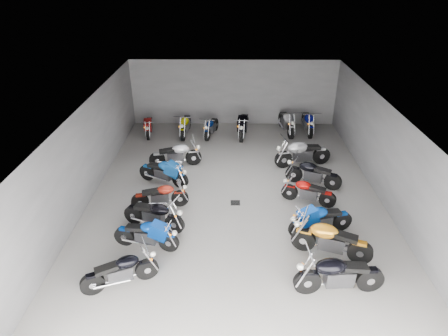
{
  "coord_description": "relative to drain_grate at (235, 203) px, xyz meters",
  "views": [
    {
      "loc": [
        -0.25,
        -12.02,
        7.32
      ],
      "look_at": [
        -0.39,
        0.15,
        1.0
      ],
      "focal_mm": 32.0,
      "sensor_mm": 36.0,
      "label": 1
    }
  ],
  "objects": [
    {
      "name": "motorcycle_back_a",
      "position": [
        -4.0,
        5.99,
        0.45
      ],
      "size": [
        0.43,
        1.91,
        0.84
      ],
      "rotation": [
        0.0,
        0.0,
        3.25
      ],
      "color": "black",
      "rests_on": "ground"
    },
    {
      "name": "motorcycle_back_e",
      "position": [
        2.51,
        6.32,
        0.54
      ],
      "size": [
        0.56,
        2.28,
        1.01
      ],
      "rotation": [
        0.0,
        0.0,
        3.29
      ],
      "color": "black",
      "rests_on": "ground"
    },
    {
      "name": "drain_grate",
      "position": [
        0.0,
        0.0,
        0.0
      ],
      "size": [
        0.32,
        0.32,
        0.01
      ],
      "primitive_type": "cube",
      "color": "black",
      "rests_on": "ground"
    },
    {
      "name": "motorcycle_right_d",
      "position": [
        2.43,
        0.04,
        0.44
      ],
      "size": [
        1.77,
        0.8,
        0.82
      ],
      "rotation": [
        0.0,
        0.0,
        1.19
      ],
      "color": "black",
      "rests_on": "ground"
    },
    {
      "name": "motorcycle_right_f",
      "position": [
        2.68,
        2.83,
        0.55
      ],
      "size": [
        2.29,
        0.7,
        1.02
      ],
      "rotation": [
        0.0,
        0.0,
        1.8
      ],
      "color": "black",
      "rests_on": "ground"
    },
    {
      "name": "motorcycle_left_e",
      "position": [
        -2.6,
        1.3,
        0.48
      ],
      "size": [
        1.91,
        0.95,
        0.89
      ],
      "rotation": [
        0.0,
        0.0,
        -1.99
      ],
      "color": "black",
      "rests_on": "ground"
    },
    {
      "name": "motorcycle_left_c",
      "position": [
        -2.49,
        -1.46,
        0.48
      ],
      "size": [
        1.96,
        0.81,
        0.9
      ],
      "rotation": [
        0.0,
        0.0,
        -1.91
      ],
      "color": "black",
      "rests_on": "ground"
    },
    {
      "name": "wall_right",
      "position": [
        5.0,
        0.5,
        1.59
      ],
      "size": [
        0.1,
        14.0,
        3.2
      ],
      "primitive_type": "cube",
      "color": "gray",
      "rests_on": "ground"
    },
    {
      "name": "motorcycle_right_e",
      "position": [
        2.81,
        1.24,
        0.49
      ],
      "size": [
        1.94,
        0.95,
        0.91
      ],
      "rotation": [
        0.0,
        0.0,
        1.16
      ],
      "color": "black",
      "rests_on": "ground"
    },
    {
      "name": "motorcycle_left_f",
      "position": [
        -2.33,
        2.75,
        0.49
      ],
      "size": [
        2.08,
        0.55,
        0.92
      ],
      "rotation": [
        0.0,
        0.0,
        -1.39
      ],
      "color": "black",
      "rests_on": "ground"
    },
    {
      "name": "motorcycle_right_a",
      "position": [
        2.45,
        -4.06,
        0.53
      ],
      "size": [
        2.26,
        0.48,
        0.99
      ],
      "rotation": [
        0.0,
        0.0,
        1.64
      ],
      "color": "black",
      "rests_on": "ground"
    },
    {
      "name": "motorcycle_left_d",
      "position": [
        -2.48,
        -0.31,
        0.45
      ],
      "size": [
        1.88,
        0.5,
        0.83
      ],
      "rotation": [
        0.0,
        0.0,
        -1.4
      ],
      "color": "black",
      "rests_on": "ground"
    },
    {
      "name": "motorcycle_back_c",
      "position": [
        -1.05,
        5.9,
        0.44
      ],
      "size": [
        0.6,
        1.85,
        0.83
      ],
      "rotation": [
        0.0,
        0.0,
        2.89
      ],
      "color": "black",
      "rests_on": "ground"
    },
    {
      "name": "motorcycle_back_f",
      "position": [
        3.52,
        6.36,
        0.52
      ],
      "size": [
        0.43,
        2.2,
        0.97
      ],
      "rotation": [
        0.0,
        0.0,
        3.15
      ],
      "color": "black",
      "rests_on": "ground"
    },
    {
      "name": "motorcycle_right_c",
      "position": [
        2.5,
        -1.68,
        0.49
      ],
      "size": [
        2.0,
        0.7,
        0.9
      ],
      "rotation": [
        0.0,
        0.0,
        1.85
      ],
      "color": "black",
      "rests_on": "ground"
    },
    {
      "name": "wall_back",
      "position": [
        0.0,
        7.5,
        1.59
      ],
      "size": [
        10.0,
        0.1,
        3.2
      ],
      "primitive_type": "cube",
      "color": "gray",
      "rests_on": "ground"
    },
    {
      "name": "motorcycle_right_b",
      "position": [
        2.57,
        -2.7,
        0.53
      ],
      "size": [
        2.14,
        0.9,
        0.98
      ],
      "rotation": [
        0.0,
        0.0,
        1.22
      ],
      "color": "black",
      "rests_on": "ground"
    },
    {
      "name": "ceiling",
      "position": [
        0.0,
        0.5,
        3.21
      ],
      "size": [
        10.0,
        14.0,
        0.04
      ],
      "primitive_type": "cube",
      "color": "black",
      "rests_on": "wall_back"
    },
    {
      "name": "motorcycle_left_b",
      "position": [
        -2.54,
        -2.42,
        0.46
      ],
      "size": [
        1.92,
        0.55,
        0.85
      ],
      "rotation": [
        0.0,
        0.0,
        -1.77
      ],
      "color": "black",
      "rests_on": "ground"
    },
    {
      "name": "motorcycle_back_b",
      "position": [
        -2.27,
        6.01,
        0.5
      ],
      "size": [
        0.45,
        2.1,
        0.92
      ],
      "rotation": [
        0.0,
        0.0,
        3.07
      ],
      "color": "black",
      "rests_on": "ground"
    },
    {
      "name": "ground",
      "position": [
        0.0,
        0.5,
        -0.01
      ],
      "size": [
        14.0,
        14.0,
        0.0
      ],
      "primitive_type": "plane",
      "color": "#989590",
      "rests_on": "ground"
    },
    {
      "name": "motorcycle_left_a",
      "position": [
        -2.92,
        -3.92,
        0.46
      ],
      "size": [
        1.84,
        0.91,
        0.86
      ],
      "rotation": [
        0.0,
        0.0,
        -1.15
      ],
      "color": "black",
      "rests_on": "ground"
    },
    {
      "name": "wall_left",
      "position": [
        -5.0,
        0.5,
        1.59
      ],
      "size": [
        0.1,
        14.0,
        3.2
      ],
      "primitive_type": "cube",
      "color": "gray",
      "rests_on": "ground"
    },
    {
      "name": "motorcycle_back_d",
      "position": [
        0.45,
        5.92,
        0.55
      ],
      "size": [
        0.55,
        2.33,
        1.03
      ],
      "rotation": [
        0.0,
        0.0,
        3.01
      ],
      "color": "black",
      "rests_on": "ground"
    }
  ]
}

